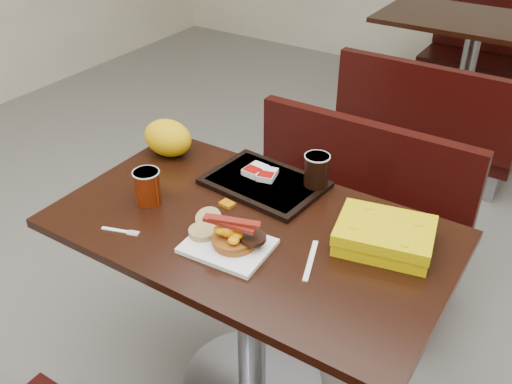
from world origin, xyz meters
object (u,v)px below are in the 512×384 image
Objects in this scene: knife at (311,260)px; hashbrown_sleeve_right at (267,175)px; platter at (228,246)px; clamshell at (384,236)px; bench_near_n at (341,217)px; fork at (115,230)px; bench_far_n at (492,49)px; table_far at (466,76)px; bench_far_s at (432,116)px; coffee_cup_far at (316,170)px; hashbrown_sleeve_left at (255,170)px; table_near at (252,315)px; pancake_stack at (235,241)px; tray at (265,183)px; coffee_cup_near at (148,187)px; paper_bag at (168,138)px.

knife is 0.43m from hashbrown_sleeve_right.
platter is 0.89× the size of clamshell.
fork is (-0.33, -0.94, 0.39)m from bench_near_n.
bench_far_n is at bearing 84.64° from clamshell.
platter is at bearing -89.92° from table_far.
coffee_cup_far is (0.07, -1.61, 0.46)m from bench_far_s.
bench_far_n is 3.09m from hashbrown_sleeve_left.
table_near is 0.42m from pancake_stack.
tray reaches higher than platter.
coffee_cup_near is (-0.35, -2.67, 0.43)m from table_far.
coffee_cup_near is at bearing -114.19° from bench_near_n.
bench_far_s is at bearing 90.00° from table_near.
coffee_cup_far is at bearing -172.63° from knife.
bench_far_n is 8.19× the size of pancake_stack.
tray is at bearing -93.38° from hashbrown_sleeve_right.
knife reaches higher than bench_near_n.
paper_bag is at bearing 118.47° from coffee_cup_near.
tray is at bearing -100.15° from bench_near_n.
coffee_cup_near is (-0.35, -1.97, 0.45)m from bench_far_s.
pancake_stack is 0.69× the size of knife.
tray is at bearing 47.73° from coffee_cup_near.
table_near is 1.20× the size of bench_far_s.
hashbrown_sleeve_right is at bearing 45.78° from fork.
table_near is at bearing -82.47° from hashbrown_sleeve_right.
bench_far_n is at bearing 90.00° from bench_near_n.
bench_far_n is 3.58m from fork.
table_far is 15.62× the size of hashbrown_sleeve_right.
hashbrown_sleeve_left is at bearing 50.82° from fork.
pancake_stack is 0.45× the size of clamshell.
bench_far_s is 8.93× the size of coffee_cup_near.
table_near is 10.72× the size of coffee_cup_near.
table_near is 0.45m from knife.
bench_far_n is at bearing 165.53° from knife.
coffee_cup_near reaches higher than fork.
bench_far_n is (0.00, 3.30, -0.02)m from table_near.
bench_far_s is at bearing 92.42° from coffee_cup_far.
hashbrown_sleeve_left reaches higher than table_near.
platter reaches higher than table_near.
table_near is at bearing -90.00° from table_far.
paper_bag is (-0.41, -0.00, 0.06)m from tray.
fork is 0.59m from knife.
pancake_stack is 0.39m from hashbrown_sleeve_left.
table_far is 11.04× the size of coffee_cup_far.
bench_near_n is 0.62m from coffee_cup_far.
fork is 0.63× the size of paper_bag.
pancake_stack is 0.37m from fork.
bench_far_n is 3.45m from platter.
hashbrown_sleeve_left is at bearing 114.26° from pancake_stack.
table_far is 2.36m from coffee_cup_far.
coffee_cup_far is at bearing 40.69° from coffee_cup_near.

